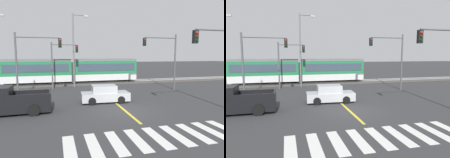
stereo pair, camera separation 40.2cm
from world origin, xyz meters
TOP-DOWN VIEW (x-y plane):
  - ground_plane at (0.00, 0.00)m, footprint 200.00×200.00m
  - track_bed at (0.00, 15.23)m, footprint 120.00×4.00m
  - rail_near at (0.00, 14.51)m, footprint 120.00×0.08m
  - rail_far at (0.00, 15.95)m, footprint 120.00×0.08m
  - light_rail_tram at (-2.77, 15.22)m, footprint 18.50×2.64m
  - crosswalk_stripe_0 at (-4.40, -4.96)m, footprint 0.59×2.81m
  - crosswalk_stripe_1 at (-3.30, -4.95)m, footprint 0.59×2.81m
  - crosswalk_stripe_2 at (-2.20, -4.93)m, footprint 0.59×2.81m
  - crosswalk_stripe_3 at (-1.10, -4.92)m, footprint 0.59×2.81m
  - crosswalk_stripe_4 at (0.00, -4.91)m, footprint 0.59×2.81m
  - crosswalk_stripe_5 at (1.10, -4.90)m, footprint 0.59×2.81m
  - crosswalk_stripe_6 at (2.20, -4.88)m, footprint 0.59×2.81m
  - crosswalk_stripe_7 at (3.30, -4.87)m, footprint 0.59×2.81m
  - crosswalk_stripe_8 at (4.40, -4.86)m, footprint 0.59×2.81m
  - lane_centre_line at (0.00, 5.16)m, footprint 0.20×16.14m
  - sedan_crossing at (-0.83, 3.27)m, footprint 4.27×2.06m
  - pickup_truck at (-8.19, 1.52)m, footprint 5.44×2.32m
  - traffic_light_mid_right at (7.41, 7.47)m, footprint 4.25×0.38m
  - traffic_light_mid_left at (-7.12, 6.62)m, footprint 4.25×0.38m
  - traffic_light_near_right at (6.68, -1.78)m, footprint 3.75×0.38m
  - traffic_light_far_left at (-4.38, 11.47)m, footprint 3.25×0.38m
  - street_lamp_centre at (-2.62, 12.72)m, footprint 2.04×0.28m

SIDE VIEW (x-z plane):
  - ground_plane at x=0.00m, z-range 0.00..0.00m
  - lane_centre_line at x=0.00m, z-range 0.00..0.01m
  - crosswalk_stripe_0 at x=-4.40m, z-range 0.00..0.01m
  - crosswalk_stripe_1 at x=-3.30m, z-range 0.00..0.01m
  - crosswalk_stripe_2 at x=-2.20m, z-range 0.00..0.01m
  - crosswalk_stripe_3 at x=-1.10m, z-range 0.00..0.01m
  - crosswalk_stripe_4 at x=0.00m, z-range 0.00..0.01m
  - crosswalk_stripe_5 at x=1.10m, z-range 0.00..0.01m
  - crosswalk_stripe_6 at x=2.20m, z-range 0.00..0.01m
  - crosswalk_stripe_7 at x=3.30m, z-range 0.00..0.01m
  - crosswalk_stripe_8 at x=4.40m, z-range 0.00..0.01m
  - track_bed at x=0.00m, z-range 0.00..0.18m
  - rail_near at x=0.00m, z-range 0.18..0.28m
  - rail_far at x=0.00m, z-range 0.18..0.28m
  - sedan_crossing at x=-0.83m, z-range -0.06..1.46m
  - pickup_truck at x=-8.19m, z-range -0.15..1.83m
  - light_rail_tram at x=-2.77m, z-range 0.33..3.76m
  - traffic_light_far_left at x=-4.38m, z-range 0.96..6.67m
  - traffic_light_mid_left at x=-7.12m, z-range 1.04..7.29m
  - traffic_light_near_right at x=6.68m, z-range 0.97..7.45m
  - traffic_light_mid_right at x=7.41m, z-range 1.07..7.65m
  - street_lamp_centre at x=-2.62m, z-range 0.57..10.01m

